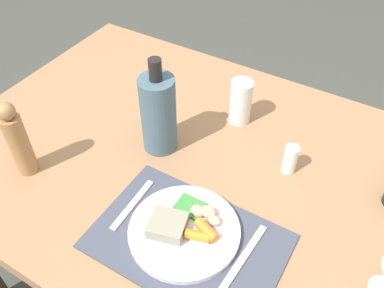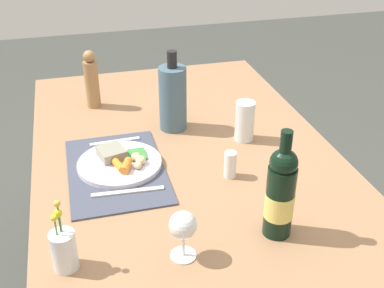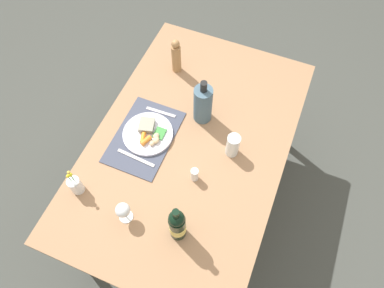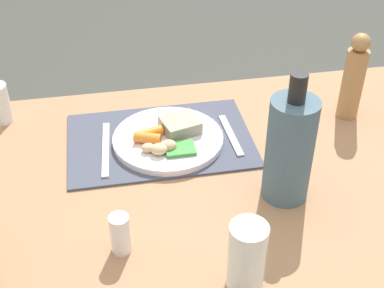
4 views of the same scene
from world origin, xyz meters
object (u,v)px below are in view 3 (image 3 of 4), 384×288
object	(u,v)px
wine_bottle	(177,225)
pepper_mill	(176,56)
wine_glass	(123,210)
flower_vase	(76,185)
knife	(136,158)
cooler_bottle	(202,104)
salt_shaker	(195,175)
dinner_plate	(148,133)
dining_table	(190,149)
fork	(161,112)
water_tumbler	(233,146)

from	to	relation	value
wine_bottle	pepper_mill	distance (m)	0.99
wine_glass	flower_vase	bearing A→B (deg)	-97.09
knife	flower_vase	size ratio (longest dim) A/B	1.12
wine_glass	cooler_bottle	xyz separation A→B (m)	(-0.67, 0.12, 0.03)
flower_vase	wine_glass	xyz separation A→B (m)	(0.04, 0.28, 0.04)
knife	wine_bottle	xyz separation A→B (m)	(0.27, 0.36, 0.12)
wine_bottle	flower_vase	distance (m)	0.55
salt_shaker	knife	bearing A→B (deg)	-87.63
dinner_plate	pepper_mill	xyz separation A→B (m)	(-0.48, -0.04, 0.09)
dinner_plate	flower_vase	world-z (taller)	flower_vase
dining_table	knife	distance (m)	0.31
dining_table	dinner_plate	world-z (taller)	dinner_plate
salt_shaker	wine_glass	world-z (taller)	wine_glass
fork	flower_vase	bearing A→B (deg)	-20.17
wine_bottle	salt_shaker	size ratio (longest dim) A/B	3.57
dinner_plate	fork	size ratio (longest dim) A/B	1.55
dining_table	dinner_plate	distance (m)	0.25
dinner_plate	salt_shaker	distance (m)	0.35
cooler_bottle	salt_shaker	bearing A→B (deg)	15.79
flower_vase	wine_glass	world-z (taller)	flower_vase
fork	cooler_bottle	size ratio (longest dim) A/B	0.59
dinner_plate	wine_glass	bearing A→B (deg)	12.35
dining_table	wine_bottle	distance (m)	0.52
wine_glass	water_tumbler	xyz separation A→B (m)	(-0.52, 0.35, -0.03)
dinner_plate	water_tumbler	world-z (taller)	water_tumbler
cooler_bottle	knife	bearing A→B (deg)	-30.56
knife	wine_bottle	distance (m)	0.46
pepper_mill	salt_shaker	bearing A→B (deg)	30.53
knife	water_tumbler	distance (m)	0.50
wine_bottle	pepper_mill	world-z (taller)	wine_bottle
knife	wine_bottle	bearing A→B (deg)	56.41
water_tumbler	knife	bearing A→B (deg)	-63.21
dinner_plate	wine_glass	xyz separation A→B (m)	(0.45, 0.10, 0.07)
fork	dinner_plate	bearing A→B (deg)	-2.63
knife	dinner_plate	bearing A→B (deg)	-175.37
fork	knife	size ratio (longest dim) A/B	0.81
knife	cooler_bottle	world-z (taller)	cooler_bottle
dining_table	wine_bottle	bearing A→B (deg)	15.91
wine_bottle	cooler_bottle	world-z (taller)	wine_bottle
salt_shaker	dinner_plate	bearing A→B (deg)	-113.34
knife	flower_vase	world-z (taller)	flower_vase
wine_glass	wine_bottle	bearing A→B (deg)	95.36
fork	cooler_bottle	bearing A→B (deg)	103.97
flower_vase	cooler_bottle	distance (m)	0.76
knife	wine_glass	size ratio (longest dim) A/B	1.61
dinner_plate	salt_shaker	xyz separation A→B (m)	(0.14, 0.32, 0.02)
pepper_mill	fork	bearing A→B (deg)	7.66
knife	flower_vase	xyz separation A→B (m)	(0.26, -0.19, 0.05)
wine_bottle	flower_vase	xyz separation A→B (m)	(-0.01, -0.54, -0.07)
water_tumbler	flower_vase	bearing A→B (deg)	-52.49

